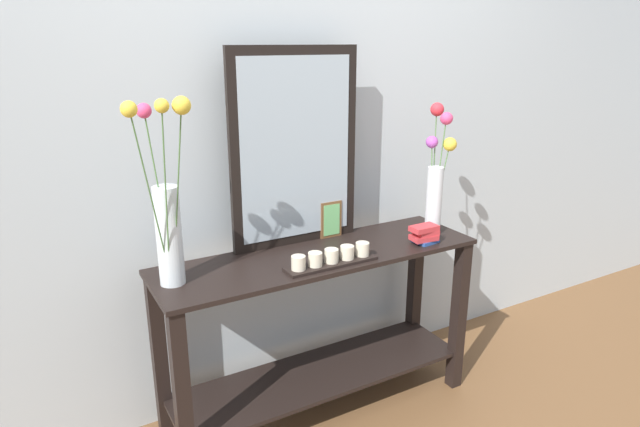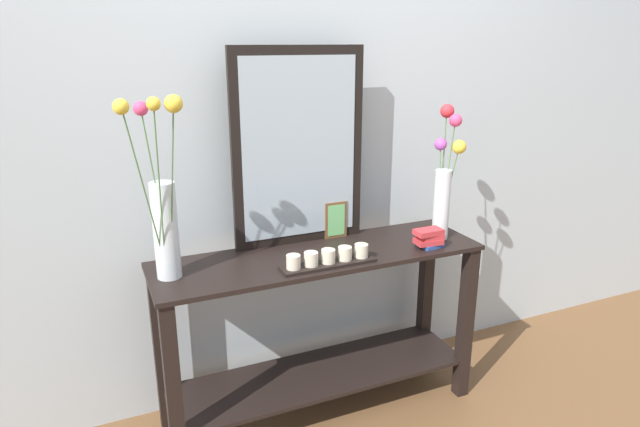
% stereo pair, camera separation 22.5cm
% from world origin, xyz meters
% --- Properties ---
extents(ground_plane, '(7.00, 6.00, 0.02)m').
position_xyz_m(ground_plane, '(0.00, 0.00, -0.01)').
color(ground_plane, brown).
extents(wall_back, '(6.40, 0.08, 2.70)m').
position_xyz_m(wall_back, '(0.00, 0.32, 1.35)').
color(wall_back, '#B2BCC1').
rests_on(wall_back, ground).
extents(console_table, '(1.40, 0.40, 0.77)m').
position_xyz_m(console_table, '(0.00, 0.00, 0.47)').
color(console_table, black).
rests_on(console_table, ground).
extents(mirror_leaning, '(0.59, 0.03, 0.84)m').
position_xyz_m(mirror_leaning, '(-0.02, 0.17, 1.19)').
color(mirror_leaning, black).
rests_on(mirror_leaning, console_table).
extents(tall_vase_left, '(0.22, 0.21, 0.69)m').
position_xyz_m(tall_vase_left, '(-0.62, -0.00, 1.03)').
color(tall_vase_left, silver).
rests_on(tall_vase_left, console_table).
extents(vase_right, '(0.14, 0.14, 0.59)m').
position_xyz_m(vase_right, '(0.59, -0.03, 1.03)').
color(vase_right, silver).
rests_on(vase_right, console_table).
extents(candle_tray, '(0.39, 0.09, 0.07)m').
position_xyz_m(candle_tray, '(-0.02, -0.13, 0.80)').
color(candle_tray, black).
rests_on(candle_tray, console_table).
extents(picture_frame_small, '(0.11, 0.01, 0.17)m').
position_xyz_m(picture_frame_small, '(0.15, 0.16, 0.85)').
color(picture_frame_small, brown).
rests_on(picture_frame_small, console_table).
extents(book_stack, '(0.13, 0.09, 0.08)m').
position_xyz_m(book_stack, '(0.46, -0.12, 0.81)').
color(book_stack, '#2D519E').
rests_on(book_stack, console_table).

